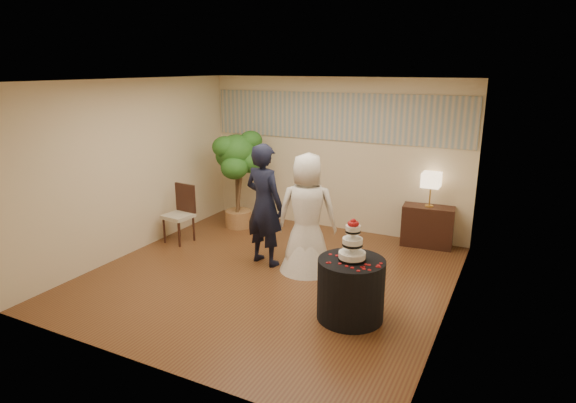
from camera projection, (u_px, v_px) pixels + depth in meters
The scene contains 15 objects.
floor at pixel (270, 276), 7.09m from camera, with size 5.00×5.00×0.00m, color brown.
ceiling at pixel (268, 80), 6.33m from camera, with size 5.00×5.00×0.00m, color white.
wall_back at pixel (334, 155), 8.86m from camera, with size 5.00×0.06×2.80m, color beige.
wall_front at pixel (141, 239), 4.56m from camera, with size 5.00×0.06×2.80m, color beige.
wall_left at pixel (134, 167), 7.79m from camera, with size 0.06×5.00×2.80m, color beige.
wall_right at pixel (455, 206), 5.63m from camera, with size 0.06×5.00×2.80m, color beige.
mural_border at pixel (335, 117), 8.65m from camera, with size 4.90×0.02×0.85m, color #A3A499.
groom at pixel (264, 205), 7.31m from camera, with size 0.69×0.45×1.89m, color black.
bride at pixel (307, 213), 7.06m from camera, with size 0.88×0.82×1.79m, color white.
cake_table at pixel (351, 289), 5.81m from camera, with size 0.81×0.81×0.76m, color black.
wedding_cake at pixel (353, 240), 5.64m from camera, with size 0.33×0.33×0.52m, color white, non-canonical shape.
console at pixel (427, 226), 8.18m from camera, with size 0.84×0.38×0.70m, color #321A12.
table_lamp at pixel (430, 190), 8.01m from camera, with size 0.29×0.29×0.58m, color beige, non-canonical shape.
ficus_tree at pixel (237, 179), 9.01m from camera, with size 0.89×0.89×1.87m, color #285F1E, non-canonical shape.
side_chair at pixel (178, 214), 8.33m from camera, with size 0.46×0.48×1.01m, color #321A12, non-canonical shape.
Camera 1 is at (3.18, -5.71, 2.98)m, focal length 30.00 mm.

